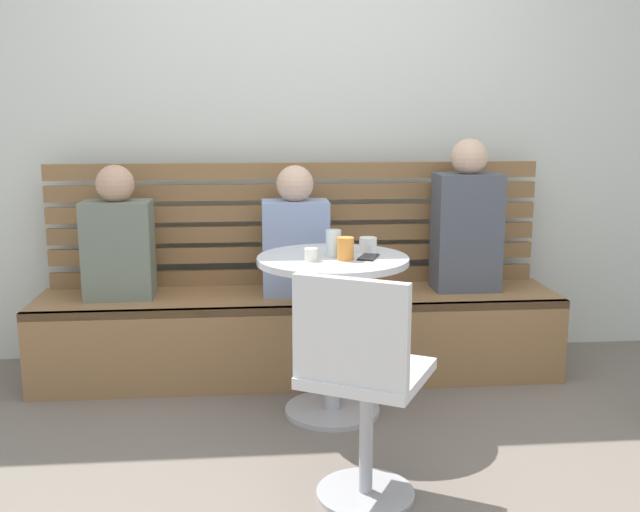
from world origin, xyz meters
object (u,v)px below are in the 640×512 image
person_child_left (295,238)px  cup_espresso_small (311,254)px  cup_glass_tall (333,243)px  cup_ceramic_white (368,245)px  cafe_table (333,305)px  person_child_middle (118,240)px  white_chair (361,381)px  booth_bench (299,335)px  phone_on_table (368,257)px  person_adult (467,223)px  cup_tumbler_orange (346,249)px

person_child_left → cup_espresso_small: person_child_left is taller
cup_glass_tall → cup_espresso_small: bearing=-141.3°
cup_ceramic_white → cup_espresso_small: (-0.28, -0.16, -0.01)m
cafe_table → person_child_middle: 1.18m
white_chair → cup_ceramic_white: (0.16, 0.89, 0.31)m
person_child_middle → cup_espresso_small: size_ratio=12.09×
booth_bench → cup_espresso_small: bearing=-88.4°
cup_ceramic_white → phone_on_table: (-0.02, -0.13, -0.03)m
person_child_left → person_child_middle: (-0.90, -0.00, 0.00)m
cafe_table → cup_ceramic_white: bearing=26.6°
person_child_left → cup_glass_tall: size_ratio=5.57×
white_chair → person_child_middle: 1.72m
person_adult → cup_tumbler_orange: (-0.72, -0.62, -0.01)m
person_adult → cup_ceramic_white: bearing=-142.3°
cup_glass_tall → cup_espresso_small: size_ratio=2.14×
booth_bench → cup_glass_tall: cup_glass_tall is taller
white_chair → cup_glass_tall: (-0.01, 0.81, 0.34)m
cafe_table → cup_ceramic_white: (0.17, 0.09, 0.26)m
white_chair → cup_tumbler_orange: bearing=87.1°
cup_tumbler_orange → cup_espresso_small: bearing=-178.4°
booth_bench → person_child_middle: 1.05m
cup_glass_tall → cup_espresso_small: 0.14m
person_adult → person_child_left: 0.91m
booth_bench → cup_espresso_small: size_ratio=48.21×
cafe_table → white_chair: bearing=-89.2°
person_child_left → person_child_middle: bearing=-179.8°
cafe_table → person_child_left: 0.59m
cup_espresso_small → phone_on_table: 0.26m
booth_bench → cup_glass_tall: (0.12, -0.50, 0.58)m
cup_ceramic_white → cup_tumbler_orange: size_ratio=0.80×
cafe_table → white_chair: (0.01, -0.81, -0.05)m
cup_ceramic_white → booth_bench: bearing=124.4°
white_chair → cup_espresso_small: bearing=98.9°
cup_glass_tall → cup_tumbler_orange: 0.09m
person_child_left → cup_ceramic_white: size_ratio=8.36×
phone_on_table → person_child_left: bearing=-41.4°
person_child_middle → cup_ceramic_white: person_child_middle is taller
booth_bench → white_chair: white_chair is taller
white_chair → cup_tumbler_orange: white_chair is taller
cup_ceramic_white → white_chair: bearing=-100.2°
person_child_middle → cup_ceramic_white: (1.21, -0.45, 0.03)m
cup_ceramic_white → person_child_left: bearing=124.5°
cup_glass_tall → cup_espresso_small: cup_glass_tall is taller
white_chair → person_child_left: person_child_left is taller
white_chair → person_adult: bearing=60.7°
cup_espresso_small → booth_bench: bearing=91.6°
cafe_table → person_child_middle: bearing=152.7°
cup_ceramic_white → phone_on_table: size_ratio=0.57×
person_child_left → cup_ceramic_white: bearing=-55.5°
cup_glass_tall → cafe_table: bearing=-111.0°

